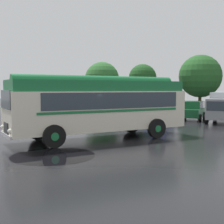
{
  "coord_description": "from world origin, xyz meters",
  "views": [
    {
      "loc": [
        8.51,
        -14.99,
        2.77
      ],
      "look_at": [
        0.49,
        1.67,
        1.4
      ],
      "focal_mm": 50.0,
      "sensor_mm": 36.0,
      "label": 1
    }
  ],
  "objects_px": {
    "car_near_left": "(109,108)",
    "car_mid_right": "(162,110)",
    "vintage_bus": "(100,105)",
    "car_far_right": "(192,110)",
    "car_mid_left": "(130,109)"
  },
  "relations": [
    {
      "from": "car_near_left",
      "to": "car_mid_right",
      "type": "distance_m",
      "value": 5.76
    },
    {
      "from": "vintage_bus",
      "to": "car_far_right",
      "type": "relative_size",
      "value": 2.27
    },
    {
      "from": "vintage_bus",
      "to": "car_mid_right",
      "type": "xyz_separation_m",
      "value": [
        -0.02,
        12.03,
        -1.05
      ]
    },
    {
      "from": "vintage_bus",
      "to": "car_mid_left",
      "type": "distance_m",
      "value": 12.45
    },
    {
      "from": "vintage_bus",
      "to": "car_near_left",
      "type": "bearing_deg",
      "value": 114.35
    },
    {
      "from": "car_mid_left",
      "to": "car_far_right",
      "type": "xyz_separation_m",
      "value": [
        5.53,
        1.12,
        0.0
      ]
    },
    {
      "from": "car_near_left",
      "to": "car_far_right",
      "type": "height_order",
      "value": "same"
    },
    {
      "from": "car_near_left",
      "to": "car_far_right",
      "type": "distance_m",
      "value": 8.19
    },
    {
      "from": "car_mid_left",
      "to": "car_mid_right",
      "type": "height_order",
      "value": "same"
    },
    {
      "from": "vintage_bus",
      "to": "car_mid_right",
      "type": "distance_m",
      "value": 12.08
    },
    {
      "from": "vintage_bus",
      "to": "car_mid_left",
      "type": "relative_size",
      "value": 2.25
    },
    {
      "from": "car_mid_left",
      "to": "car_mid_right",
      "type": "bearing_deg",
      "value": 0.46
    },
    {
      "from": "car_mid_right",
      "to": "car_near_left",
      "type": "bearing_deg",
      "value": 173.35
    },
    {
      "from": "car_near_left",
      "to": "car_mid_right",
      "type": "bearing_deg",
      "value": -6.65
    },
    {
      "from": "vintage_bus",
      "to": "car_far_right",
      "type": "xyz_separation_m",
      "value": [
        2.43,
        13.13,
        -1.05
      ]
    }
  ]
}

